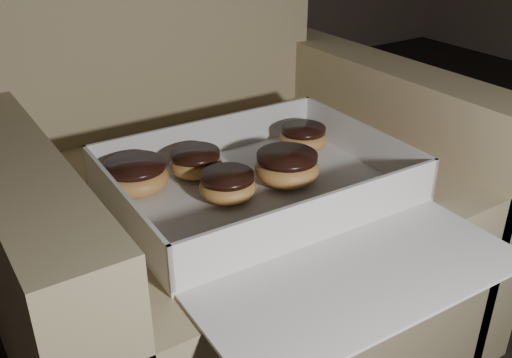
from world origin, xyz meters
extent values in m
cube|color=#8F7F5B|center=(-0.25, 0.69, 0.19)|extent=(0.66, 0.66, 0.38)
cube|color=#8F7F5B|center=(-0.25, 0.99, 0.62)|extent=(0.66, 0.13, 0.47)
cube|color=#8F7F5B|center=(-0.61, 0.69, 0.25)|extent=(0.11, 0.66, 0.51)
cube|color=#8F7F5B|center=(0.10, 0.69, 0.25)|extent=(0.11, 0.66, 0.51)
cube|color=silver|center=(-0.28, 0.59, 0.39)|extent=(0.45, 0.34, 0.01)
cube|color=silver|center=(-0.27, 0.75, 0.42)|extent=(0.44, 0.02, 0.07)
cube|color=silver|center=(-0.28, 0.43, 0.42)|extent=(0.44, 0.02, 0.07)
cube|color=silver|center=(-0.49, 0.60, 0.42)|extent=(0.01, 0.33, 0.07)
cube|color=silver|center=(-0.06, 0.59, 0.42)|extent=(0.01, 0.33, 0.07)
cube|color=#BF4D52|center=(-0.06, 0.59, 0.42)|extent=(0.01, 0.32, 0.06)
cube|color=silver|center=(-0.28, 0.34, 0.38)|extent=(0.43, 0.20, 0.01)
ellipsoid|color=#C29244|center=(-0.22, 0.59, 0.42)|extent=(0.10, 0.10, 0.05)
cylinder|color=black|center=(-0.22, 0.59, 0.44)|extent=(0.10, 0.10, 0.01)
ellipsoid|color=#C29244|center=(-0.33, 0.69, 0.41)|extent=(0.09, 0.09, 0.04)
cylinder|color=black|center=(-0.33, 0.69, 0.43)|extent=(0.08, 0.08, 0.01)
ellipsoid|color=#C29244|center=(-0.44, 0.69, 0.42)|extent=(0.10, 0.10, 0.05)
cylinder|color=black|center=(-0.44, 0.69, 0.44)|extent=(0.10, 0.10, 0.01)
ellipsoid|color=#C29244|center=(-0.33, 0.59, 0.41)|extent=(0.09, 0.09, 0.04)
cylinder|color=black|center=(-0.33, 0.59, 0.43)|extent=(0.08, 0.08, 0.01)
ellipsoid|color=#C29244|center=(-0.12, 0.68, 0.41)|extent=(0.09, 0.09, 0.04)
cylinder|color=black|center=(-0.12, 0.68, 0.43)|extent=(0.08, 0.08, 0.01)
ellipsoid|color=black|center=(-0.18, 0.48, 0.39)|extent=(0.01, 0.01, 0.00)
ellipsoid|color=black|center=(-0.09, 0.48, 0.39)|extent=(0.01, 0.01, 0.00)
ellipsoid|color=black|center=(-0.17, 0.47, 0.39)|extent=(0.01, 0.01, 0.00)
camera|label=1|loc=(-0.71, -0.07, 0.82)|focal=40.00mm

